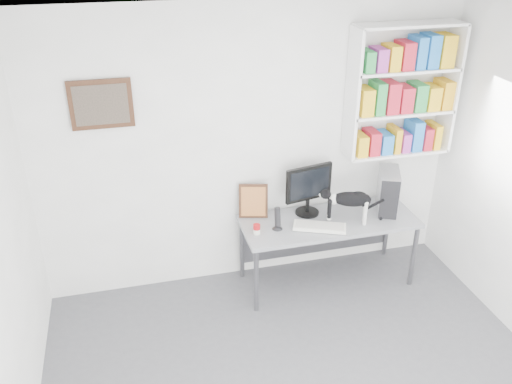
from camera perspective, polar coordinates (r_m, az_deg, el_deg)
room at (r=3.40m, az=7.82°, el=-8.12°), size 4.01×4.01×2.70m
bookshelf at (r=5.28m, az=15.16°, el=10.20°), size 1.03×0.28×1.24m
wall_art at (r=4.74m, az=-15.98°, el=8.87°), size 0.52×0.04×0.42m
desk at (r=5.42m, az=7.47°, el=-6.12°), size 1.69×0.67×0.70m
monitor at (r=5.20m, az=5.52°, el=0.25°), size 0.52×0.33×0.52m
keyboard at (r=5.07m, az=6.72°, el=-3.64°), size 0.52×0.36×0.04m
pc_tower at (r=5.43m, az=13.72°, el=0.13°), size 0.33×0.45×0.41m
speaker at (r=4.99m, az=2.28°, el=-2.77°), size 0.11×0.11×0.23m
leaning_print at (r=5.17m, az=-0.28°, el=-0.89°), size 0.30×0.18×0.34m
soup_can at (r=4.94m, az=0.07°, el=-3.94°), size 0.07×0.07×0.10m
cat at (r=5.14m, az=9.75°, el=-1.53°), size 0.56×0.32×0.33m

